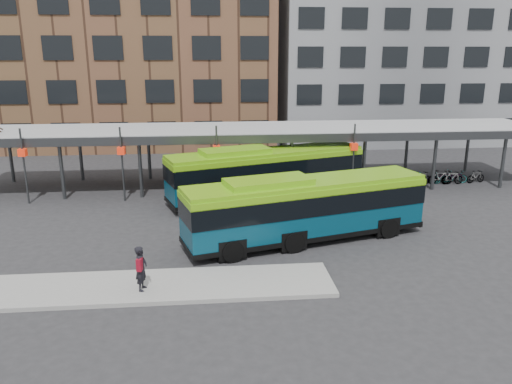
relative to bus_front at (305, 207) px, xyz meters
name	(u,v)px	position (x,y,z in m)	size (l,w,h in m)	color
ground	(285,254)	(-1.28, -1.75, -1.80)	(120.00, 120.00, 0.00)	#28282B
boarding_island	(163,286)	(-6.78, -4.75, -1.71)	(14.00, 3.00, 0.18)	gray
canopy	(258,131)	(-1.34, 11.12, 2.11)	(40.00, 6.53, 4.80)	#999B9E
building_brick	(142,34)	(-11.28, 30.25, 9.20)	(26.00, 14.00, 22.00)	brown
building_grey	(390,44)	(14.72, 30.25, 8.20)	(24.00, 14.00, 20.00)	slate
bus_front	(305,207)	(0.00, 0.00, 0.00)	(12.77, 5.99, 3.45)	#07394E
bus_rear	(266,172)	(-1.18, 7.42, 0.05)	(13.05, 6.61, 3.54)	#07394E
pedestrian	(141,268)	(-7.54, -5.17, -0.68)	(0.54, 0.73, 1.85)	black
bike_rack	(439,177)	(11.90, 10.18, -1.32)	(6.68, 1.33, 1.03)	slate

